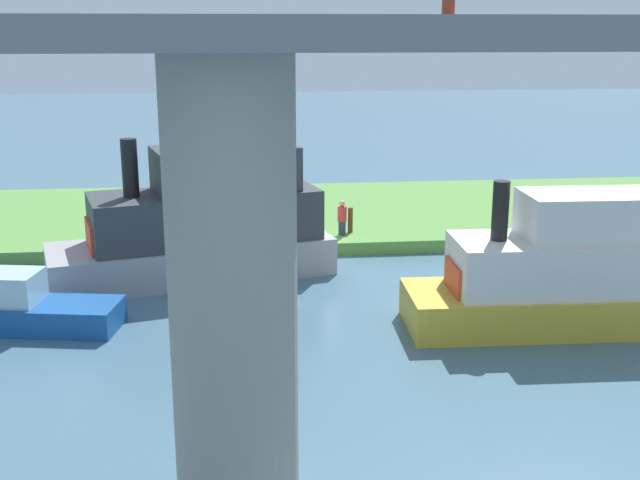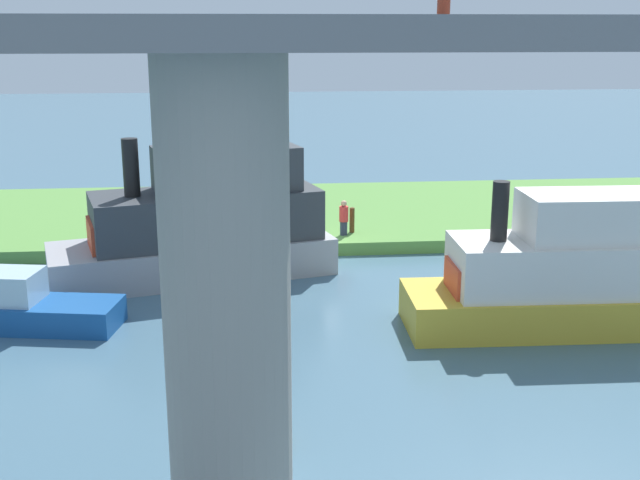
{
  "view_description": "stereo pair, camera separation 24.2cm",
  "coord_description": "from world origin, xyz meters",
  "px_view_note": "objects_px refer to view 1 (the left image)",
  "views": [
    {
      "loc": [
        2.54,
        28.88,
        8.44
      ],
      "look_at": [
        -0.07,
        5.0,
        2.0
      ],
      "focal_mm": 44.68,
      "sensor_mm": 36.0,
      "label": 1
    },
    {
      "loc": [
        2.3,
        28.91,
        8.44
      ],
      "look_at": [
        -0.07,
        5.0,
        2.0
      ],
      "focal_mm": 44.68,
      "sensor_mm": 36.0,
      "label": 2
    }
  ],
  "objects_px": {
    "motorboat_white": "(27,308)",
    "person_on_bank": "(342,218)",
    "pontoon_yellow": "(564,273)",
    "riverboat_paddlewheel": "(200,225)",
    "marker_buoy": "(278,434)",
    "mooring_post": "(350,220)",
    "bridge_pylon": "(233,296)"
  },
  "relations": [
    {
      "from": "person_on_bank",
      "to": "riverboat_paddlewheel",
      "type": "height_order",
      "value": "riverboat_paddlewheel"
    },
    {
      "from": "bridge_pylon",
      "to": "motorboat_white",
      "type": "xyz_separation_m",
      "value": [
        5.99,
        -9.64,
        -3.46
      ]
    },
    {
      "from": "mooring_post",
      "to": "motorboat_white",
      "type": "relative_size",
      "value": 0.19
    },
    {
      "from": "riverboat_paddlewheel",
      "to": "pontoon_yellow",
      "type": "bearing_deg",
      "value": 150.27
    },
    {
      "from": "mooring_post",
      "to": "pontoon_yellow",
      "type": "relative_size",
      "value": 0.12
    },
    {
      "from": "person_on_bank",
      "to": "riverboat_paddlewheel",
      "type": "xyz_separation_m",
      "value": [
        5.39,
        3.17,
        0.62
      ]
    },
    {
      "from": "pontoon_yellow",
      "to": "marker_buoy",
      "type": "bearing_deg",
      "value": 34.91
    },
    {
      "from": "pontoon_yellow",
      "to": "riverboat_paddlewheel",
      "type": "xyz_separation_m",
      "value": [
        10.58,
        -6.04,
        0.22
      ]
    },
    {
      "from": "motorboat_white",
      "to": "person_on_bank",
      "type": "bearing_deg",
      "value": -143.05
    },
    {
      "from": "bridge_pylon",
      "to": "marker_buoy",
      "type": "bearing_deg",
      "value": -111.36
    },
    {
      "from": "person_on_bank",
      "to": "bridge_pylon",
      "type": "bearing_deg",
      "value": 76.23
    },
    {
      "from": "motorboat_white",
      "to": "marker_buoy",
      "type": "relative_size",
      "value": 10.5
    },
    {
      "from": "person_on_bank",
      "to": "pontoon_yellow",
      "type": "distance_m",
      "value": 10.58
    },
    {
      "from": "person_on_bank",
      "to": "pontoon_yellow",
      "type": "height_order",
      "value": "pontoon_yellow"
    },
    {
      "from": "riverboat_paddlewheel",
      "to": "marker_buoy",
      "type": "xyz_separation_m",
      "value": [
        -1.97,
        12.05,
        -1.57
      ]
    },
    {
      "from": "bridge_pylon",
      "to": "motorboat_white",
      "type": "bearing_deg",
      "value": -58.13
    },
    {
      "from": "marker_buoy",
      "to": "pontoon_yellow",
      "type": "bearing_deg",
      "value": -145.09
    },
    {
      "from": "person_on_bank",
      "to": "pontoon_yellow",
      "type": "xyz_separation_m",
      "value": [
        -5.19,
        9.21,
        0.4
      ]
    },
    {
      "from": "riverboat_paddlewheel",
      "to": "marker_buoy",
      "type": "height_order",
      "value": "riverboat_paddlewheel"
    },
    {
      "from": "riverboat_paddlewheel",
      "to": "person_on_bank",
      "type": "bearing_deg",
      "value": -149.57
    },
    {
      "from": "mooring_post",
      "to": "riverboat_paddlewheel",
      "type": "height_order",
      "value": "riverboat_paddlewheel"
    },
    {
      "from": "bridge_pylon",
      "to": "marker_buoy",
      "type": "height_order",
      "value": "bridge_pylon"
    },
    {
      "from": "person_on_bank",
      "to": "mooring_post",
      "type": "xyz_separation_m",
      "value": [
        -0.38,
        -0.38,
        -0.2
      ]
    },
    {
      "from": "pontoon_yellow",
      "to": "marker_buoy",
      "type": "xyz_separation_m",
      "value": [
        8.61,
        6.01,
        -1.35
      ]
    },
    {
      "from": "bridge_pylon",
      "to": "person_on_bank",
      "type": "distance_m",
      "value": 18.08
    },
    {
      "from": "mooring_post",
      "to": "marker_buoy",
      "type": "relative_size",
      "value": 2.0
    },
    {
      "from": "person_on_bank",
      "to": "mooring_post",
      "type": "relative_size",
      "value": 1.39
    },
    {
      "from": "motorboat_white",
      "to": "marker_buoy",
      "type": "distance_m",
      "value": 10.15
    },
    {
      "from": "bridge_pylon",
      "to": "motorboat_white",
      "type": "height_order",
      "value": "bridge_pylon"
    },
    {
      "from": "pontoon_yellow",
      "to": "person_on_bank",
      "type": "bearing_deg",
      "value": -60.59
    },
    {
      "from": "person_on_bank",
      "to": "riverboat_paddlewheel",
      "type": "distance_m",
      "value": 6.28
    },
    {
      "from": "person_on_bank",
      "to": "motorboat_white",
      "type": "height_order",
      "value": "person_on_bank"
    }
  ]
}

